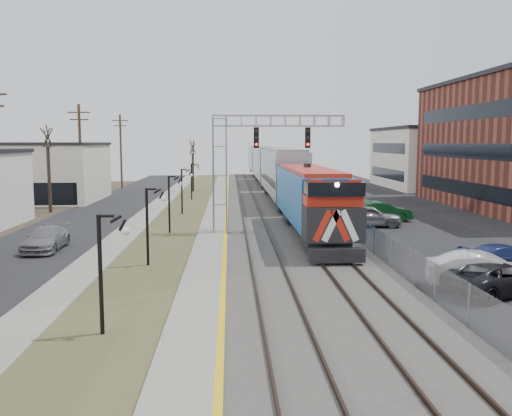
{
  "coord_description": "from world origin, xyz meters",
  "views": [
    {
      "loc": [
        0.19,
        -9.3,
        6.28
      ],
      "look_at": [
        1.66,
        21.0,
        2.6
      ],
      "focal_mm": 38.0,
      "sensor_mm": 36.0,
      "label": 1
    }
  ],
  "objects": [
    {
      "name": "car_lot_d",
      "position": [
        13.59,
        16.03,
        0.65
      ],
      "size": [
        4.81,
        3.0,
        1.3
      ],
      "primitive_type": "imported",
      "rotation": [
        0.0,
        0.0,
        1.85
      ],
      "color": "navy",
      "rests_on": "ground"
    },
    {
      "name": "platform",
      "position": [
        -1.0,
        35.0,
        0.12
      ],
      "size": [
        2.0,
        120.0,
        0.24
      ],
      "primitive_type": "cube",
      "color": "gray",
      "rests_on": "ground"
    },
    {
      "name": "track_far",
      "position": [
        5.5,
        35.0,
        0.28
      ],
      "size": [
        1.58,
        120.0,
        0.15
      ],
      "color": "#2D2119",
      "rests_on": "ballast_bed"
    },
    {
      "name": "car_lot_e",
      "position": [
        10.54,
        30.14,
        0.8
      ],
      "size": [
        4.84,
        2.21,
        1.61
      ],
      "primitive_type": "imported",
      "rotation": [
        0.0,
        0.0,
        1.5
      ],
      "color": "gray",
      "rests_on": "ground"
    },
    {
      "name": "car_lot_f",
      "position": [
        12.24,
        32.88,
        0.78
      ],
      "size": [
        4.82,
        1.91,
        1.56
      ],
      "primitive_type": "imported",
      "rotation": [
        0.0,
        0.0,
        1.63
      ],
      "color": "#0D421A",
      "rests_on": "ground"
    },
    {
      "name": "ballast_bed",
      "position": [
        4.0,
        35.0,
        0.1
      ],
      "size": [
        8.0,
        120.0,
        0.2
      ],
      "primitive_type": "cube",
      "color": "#595651",
      "rests_on": "ground"
    },
    {
      "name": "lampposts",
      "position": [
        -4.0,
        18.29,
        2.0
      ],
      "size": [
        0.14,
        62.14,
        4.0
      ],
      "color": "black",
      "rests_on": "ground"
    },
    {
      "name": "fence",
      "position": [
        8.2,
        35.0,
        0.8
      ],
      "size": [
        0.04,
        120.0,
        1.6
      ],
      "primitive_type": "cube",
      "color": "gray",
      "rests_on": "ground"
    },
    {
      "name": "track_near",
      "position": [
        2.0,
        35.0,
        0.28
      ],
      "size": [
        1.58,
        120.0,
        0.15
      ],
      "color": "#2D2119",
      "rests_on": "ballast_bed"
    },
    {
      "name": "signal_gantry",
      "position": [
        1.22,
        27.99,
        5.59
      ],
      "size": [
        9.0,
        1.07,
        8.15
      ],
      "color": "gray",
      "rests_on": "ground"
    },
    {
      "name": "car_lot_c",
      "position": [
        11.28,
        12.05,
        0.68
      ],
      "size": [
        5.37,
        4.04,
        1.36
      ],
      "primitive_type": "imported",
      "rotation": [
        0.0,
        0.0,
        1.99
      ],
      "color": "black",
      "rests_on": "ground"
    },
    {
      "name": "platform_edge",
      "position": [
        -0.12,
        35.0,
        0.24
      ],
      "size": [
        0.24,
        120.0,
        0.01
      ],
      "primitive_type": "cube",
      "color": "gold",
      "rests_on": "platform"
    },
    {
      "name": "sidewalk",
      "position": [
        -7.0,
        35.0,
        0.04
      ],
      "size": [
        2.0,
        120.0,
        0.08
      ],
      "primitive_type": "cube",
      "color": "gray",
      "rests_on": "ground"
    },
    {
      "name": "grass_median",
      "position": [
        -4.0,
        35.0,
        0.03
      ],
      "size": [
        4.0,
        120.0,
        0.06
      ],
      "primitive_type": "cube",
      "color": "#454C28",
      "rests_on": "ground"
    },
    {
      "name": "street_west",
      "position": [
        -11.5,
        35.0,
        0.02
      ],
      "size": [
        7.0,
        120.0,
        0.04
      ],
      "primitive_type": "cube",
      "color": "black",
      "rests_on": "ground"
    },
    {
      "name": "parking_lot",
      "position": [
        16.0,
        35.0,
        0.02
      ],
      "size": [
        16.0,
        120.0,
        0.04
      ],
      "primitive_type": "cube",
      "color": "black",
      "rests_on": "ground"
    },
    {
      "name": "car_lot_b",
      "position": [
        10.96,
        12.67,
        0.78
      ],
      "size": [
        5.03,
        3.01,
        1.57
      ],
      "primitive_type": "imported",
      "rotation": [
        0.0,
        0.0,
        1.27
      ],
      "color": "silver",
      "rests_on": "ground"
    },
    {
      "name": "train",
      "position": [
        5.5,
        61.36,
        2.92
      ],
      "size": [
        3.0,
        85.85,
        5.33
      ],
      "color": "#1357A1",
      "rests_on": "ground"
    },
    {
      "name": "car_street_b",
      "position": [
        -10.54,
        22.34,
        0.68
      ],
      "size": [
        2.04,
        4.75,
        1.36
      ],
      "primitive_type": "imported",
      "rotation": [
        0.0,
        0.0,
        0.03
      ],
      "color": "gray",
      "rests_on": "ground"
    },
    {
      "name": "bare_trees",
      "position": [
        -12.66,
        38.91,
        2.7
      ],
      "size": [
        12.3,
        42.3,
        5.95
      ],
      "color": "#382D23",
      "rests_on": "ground"
    }
  ]
}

